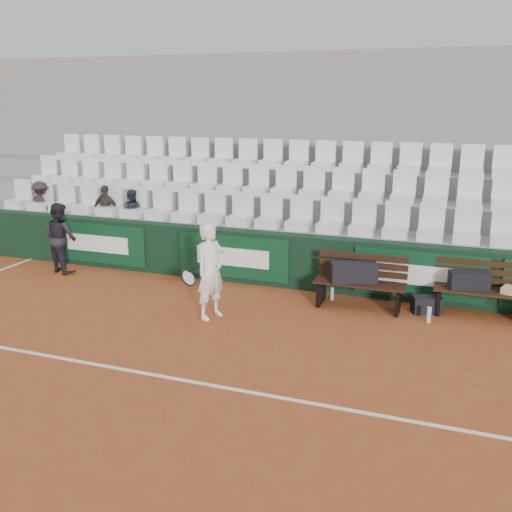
{
  "coord_description": "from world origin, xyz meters",
  "views": [
    {
      "loc": [
        3.71,
        -5.77,
        3.42
      ],
      "look_at": [
        0.78,
        2.4,
        1.0
      ],
      "focal_mm": 40.0,
      "sensor_mm": 36.0,
      "label": 1
    }
  ],
  "objects": [
    {
      "name": "seat_row_front",
      "position": [
        0.0,
        4.45,
        1.31
      ],
      "size": [
        11.9,
        0.44,
        0.63
      ],
      "primitive_type": "cube",
      "color": "silver",
      "rests_on": "grandstand_tier_front"
    },
    {
      "name": "spectator_b",
      "position": [
        -3.4,
        4.5,
        1.53
      ],
      "size": [
        0.63,
        0.27,
        1.07
      ],
      "primitive_type": "imported",
      "rotation": [
        0.0,
        0.0,
        3.16
      ],
      "color": "#35302A",
      "rests_on": "grandstand_tier_front"
    },
    {
      "name": "grandstand_rear_wall",
      "position": [
        0.0,
        7.15,
        2.2
      ],
      "size": [
        18.0,
        0.3,
        4.4
      ],
      "primitive_type": "cube",
      "color": "gray",
      "rests_on": "ground"
    },
    {
      "name": "tennis_player",
      "position": [
        0.13,
        2.08,
        0.78
      ],
      "size": [
        0.77,
        0.66,
        1.55
      ],
      "color": "white",
      "rests_on": "ground"
    },
    {
      "name": "spectator_c",
      "position": [
        -2.77,
        4.5,
        1.51
      ],
      "size": [
        0.57,
        0.48,
        1.02
      ],
      "primitive_type": "imported",
      "rotation": [
        0.0,
        0.0,
        3.36
      ],
      "color": "#202631",
      "rests_on": "grandstand_tier_front"
    },
    {
      "name": "bench_right",
      "position": [
        4.21,
        3.58,
        0.23
      ],
      "size": [
        1.5,
        0.56,
        0.45
      ],
      "primitive_type": "cube",
      "color": "black",
      "rests_on": "ground"
    },
    {
      "name": "water_bottle_far",
      "position": [
        3.44,
        3.03,
        0.13
      ],
      "size": [
        0.07,
        0.07,
        0.25
      ],
      "primitive_type": "cylinder",
      "color": "silver",
      "rests_on": "ground"
    },
    {
      "name": "sports_bag_right",
      "position": [
        3.99,
        3.57,
        0.59
      ],
      "size": [
        0.66,
        0.44,
        0.28
      ],
      "primitive_type": "cube",
      "rotation": [
        0.0,
        0.0,
        0.27
      ],
      "color": "black",
      "rests_on": "bench_right"
    },
    {
      "name": "bench_left",
      "position": [
        2.29,
        3.31,
        0.23
      ],
      "size": [
        1.5,
        0.56,
        0.45
      ],
      "primitive_type": "cube",
      "color": "black",
      "rests_on": "ground"
    },
    {
      "name": "seat_row_back",
      "position": [
        0.0,
        6.35,
        2.21
      ],
      "size": [
        11.9,
        0.44,
        0.63
      ],
      "primitive_type": "cube",
      "color": "white",
      "rests_on": "grandstand_tier_back"
    },
    {
      "name": "ball_kid",
      "position": [
        -3.73,
        3.35,
        0.71
      ],
      "size": [
        0.83,
        0.73,
        1.42
      ],
      "primitive_type": "imported",
      "rotation": [
        0.0,
        0.0,
        2.81
      ],
      "color": "black",
      "rests_on": "ground"
    },
    {
      "name": "water_bottle_near",
      "position": [
        1.78,
        3.54,
        0.11
      ],
      "size": [
        0.06,
        0.06,
        0.23
      ],
      "primitive_type": "cylinder",
      "color": "silver",
      "rests_on": "ground"
    },
    {
      "name": "spectator_a",
      "position": [
        -5.11,
        4.5,
        1.53
      ],
      "size": [
        0.78,
        0.59,
        1.07
      ],
      "primitive_type": "imported",
      "rotation": [
        0.0,
        0.0,
        2.83
      ],
      "color": "#271F25",
      "rests_on": "grandstand_tier_front"
    },
    {
      "name": "sports_bag_ground",
      "position": [
        3.38,
        3.46,
        0.14
      ],
      "size": [
        0.52,
        0.42,
        0.28
      ],
      "primitive_type": "cube",
      "rotation": [
        0.0,
        0.0,
        0.35
      ],
      "color": "black",
      "rests_on": "ground"
    },
    {
      "name": "seat_row_mid",
      "position": [
        0.0,
        5.4,
        1.77
      ],
      "size": [
        11.9,
        0.44,
        0.63
      ],
      "primitive_type": "cube",
      "color": "white",
      "rests_on": "grandstand_tier_mid"
    },
    {
      "name": "court_baseline",
      "position": [
        0.0,
        0.0,
        0.0
      ],
      "size": [
        18.0,
        0.06,
        0.01
      ],
      "primitive_type": "cube",
      "color": "white",
      "rests_on": "ground"
    },
    {
      "name": "grandstand_tier_mid",
      "position": [
        0.0,
        5.58,
        0.72
      ],
      "size": [
        18.0,
        0.95,
        1.45
      ],
      "primitive_type": "cube",
      "color": "gray",
      "rests_on": "ground"
    },
    {
      "name": "back_barrier",
      "position": [
        0.07,
        3.99,
        0.5
      ],
      "size": [
        18.0,
        0.34,
        1.0
      ],
      "color": "black",
      "rests_on": "ground"
    },
    {
      "name": "ground",
      "position": [
        0.0,
        0.0,
        0.0
      ],
      "size": [
        80.0,
        80.0,
        0.0
      ],
      "primitive_type": "plane",
      "color": "#9D4A23",
      "rests_on": "ground"
    },
    {
      "name": "grandstand_tier_front",
      "position": [
        0.0,
        4.62,
        0.5
      ],
      "size": [
        18.0,
        0.95,
        1.0
      ],
      "primitive_type": "cube",
      "color": "gray",
      "rests_on": "ground"
    },
    {
      "name": "grandstand_tier_back",
      "position": [
        0.0,
        6.53,
        0.95
      ],
      "size": [
        18.0,
        0.95,
        1.9
      ],
      "primitive_type": "cube",
      "color": "gray",
      "rests_on": "ground"
    },
    {
      "name": "sports_bag_left",
      "position": [
        2.19,
        3.31,
        0.61
      ],
      "size": [
        0.81,
        0.55,
        0.32
      ],
      "primitive_type": "cube",
      "rotation": [
        0.0,
        0.0,
        0.33
      ],
      "color": "black",
      "rests_on": "bench_left"
    }
  ]
}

